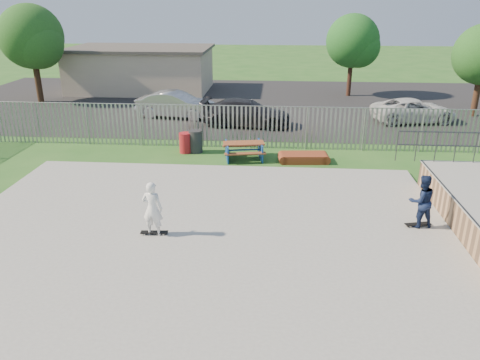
# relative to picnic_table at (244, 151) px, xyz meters

# --- Properties ---
(ground) EXTENTS (120.00, 120.00, 0.00)m
(ground) POSITION_rel_picnic_table_xyz_m (-0.81, -7.36, -0.38)
(ground) COLOR #295F20
(ground) RESTS_ON ground
(concrete_slab) EXTENTS (15.00, 12.00, 0.15)m
(concrete_slab) POSITION_rel_picnic_table_xyz_m (-0.81, -7.36, -0.31)
(concrete_slab) COLOR gray
(concrete_slab) RESTS_ON ground
(fence) EXTENTS (26.04, 16.02, 2.00)m
(fence) POSITION_rel_picnic_table_xyz_m (0.19, -2.78, 0.62)
(fence) COLOR gray
(fence) RESTS_ON ground
(picnic_table) EXTENTS (2.00, 1.74, 0.75)m
(picnic_table) POSITION_rel_picnic_table_xyz_m (0.00, 0.00, 0.00)
(picnic_table) COLOR brown
(picnic_table) RESTS_ON ground
(funbox) EXTENTS (1.89, 1.06, 0.36)m
(funbox) POSITION_rel_picnic_table_xyz_m (2.61, -0.19, -0.20)
(funbox) COLOR maroon
(funbox) RESTS_ON ground
(trash_bin_red) EXTENTS (0.55, 0.55, 0.92)m
(trash_bin_red) POSITION_rel_picnic_table_xyz_m (-2.71, 0.69, 0.08)
(trash_bin_red) COLOR #A6191F
(trash_bin_red) RESTS_ON ground
(trash_bin_grey) EXTENTS (0.62, 0.62, 1.03)m
(trash_bin_grey) POSITION_rel_picnic_table_xyz_m (-2.25, 0.79, 0.13)
(trash_bin_grey) COLOR #272729
(trash_bin_grey) RESTS_ON ground
(parking_lot) EXTENTS (40.00, 18.00, 0.02)m
(parking_lot) POSITION_rel_picnic_table_xyz_m (-0.81, 11.64, -0.37)
(parking_lot) COLOR black
(parking_lot) RESTS_ON ground
(car_silver) EXTENTS (4.77, 2.26, 1.51)m
(car_silver) POSITION_rel_picnic_table_xyz_m (-4.48, 7.24, 0.39)
(car_silver) COLOR #B5B5BA
(car_silver) RESTS_ON parking_lot
(car_dark) EXTENTS (5.09, 2.41, 1.43)m
(car_dark) POSITION_rel_picnic_table_xyz_m (-0.23, 5.63, 0.36)
(car_dark) COLOR black
(car_dark) RESTS_ON parking_lot
(car_white) EXTENTS (4.99, 2.92, 1.31)m
(car_white) POSITION_rel_picnic_table_xyz_m (9.16, 7.23, 0.29)
(car_white) COLOR silver
(car_white) RESTS_ON parking_lot
(building) EXTENTS (10.40, 6.40, 3.20)m
(building) POSITION_rel_picnic_table_xyz_m (-8.81, 15.64, 1.23)
(building) COLOR #C3AF96
(building) RESTS_ON ground
(tree_left) EXTENTS (4.10, 4.10, 6.32)m
(tree_left) POSITION_rel_picnic_table_xyz_m (-14.51, 10.82, 3.87)
(tree_left) COLOR #3A2617
(tree_left) RESTS_ON ground
(tree_mid) EXTENTS (3.66, 3.66, 5.65)m
(tree_mid) POSITION_rel_picnic_table_xyz_m (6.54, 14.64, 3.42)
(tree_mid) COLOR #3E2319
(tree_mid) RESTS_ON ground
(skateboard_a) EXTENTS (0.82, 0.38, 0.08)m
(skateboard_a) POSITION_rel_picnic_table_xyz_m (5.76, -6.35, -0.19)
(skateboard_a) COLOR black
(skateboard_a) RESTS_ON concrete_slab
(skateboard_b) EXTENTS (0.81, 0.26, 0.08)m
(skateboard_b) POSITION_rel_picnic_table_xyz_m (-2.12, -7.49, -0.19)
(skateboard_b) COLOR black
(skateboard_b) RESTS_ON concrete_slab
(skater_navy) EXTENTS (0.92, 0.79, 1.65)m
(skater_navy) POSITION_rel_picnic_table_xyz_m (5.76, -6.35, 0.59)
(skater_navy) COLOR #152144
(skater_navy) RESTS_ON concrete_slab
(skater_white) EXTENTS (0.64, 0.45, 1.65)m
(skater_white) POSITION_rel_picnic_table_xyz_m (-2.12, -7.49, 0.59)
(skater_white) COLOR white
(skater_white) RESTS_ON concrete_slab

